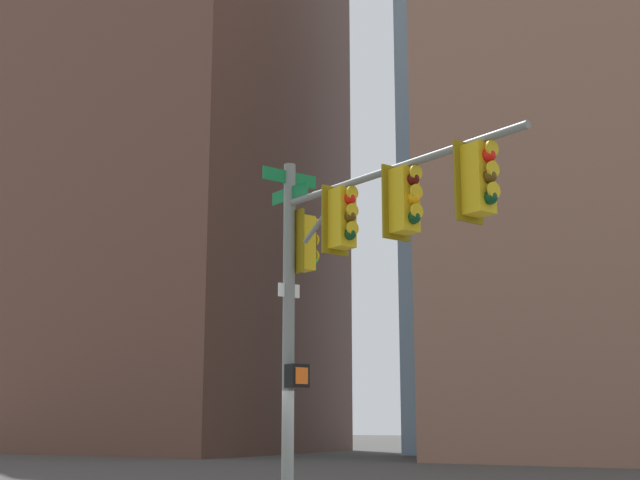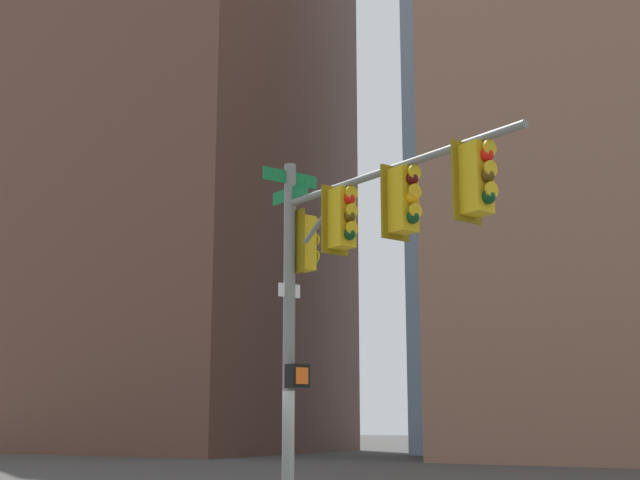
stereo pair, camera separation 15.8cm
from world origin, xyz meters
name	(u,v)px [view 2 (the right image)]	position (x,y,z in m)	size (l,w,h in m)	color
signal_pole_assembly	(347,252)	(1.21, -0.98, 4.70)	(5.55, 2.63, 6.58)	slate
building_brick_midblock	(170,160)	(-32.25, 32.34, 20.44)	(21.69, 16.76, 40.88)	brown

